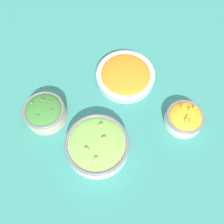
% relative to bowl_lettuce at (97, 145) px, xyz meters
% --- Properties ---
extents(ground_plane, '(3.00, 3.00, 0.00)m').
position_rel_bowl_lettuce_xyz_m(ground_plane, '(0.11, 0.08, -0.04)').
color(ground_plane, '#337F75').
extents(bowl_lettuce, '(0.21, 0.21, 0.08)m').
position_rel_bowl_lettuce_xyz_m(bowl_lettuce, '(0.00, 0.00, 0.00)').
color(bowl_lettuce, white).
rests_on(bowl_lettuce, ground_plane).
extents(bowl_carrots, '(0.22, 0.22, 0.05)m').
position_rel_bowl_lettuce_xyz_m(bowl_carrots, '(0.23, 0.19, -0.01)').
color(bowl_carrots, '#B2C1CC').
rests_on(bowl_carrots, ground_plane).
extents(bowl_broccoli, '(0.14, 0.14, 0.08)m').
position_rel_bowl_lettuce_xyz_m(bowl_broccoli, '(-0.09, 0.20, 0.00)').
color(bowl_broccoli, beige).
rests_on(bowl_broccoli, ground_plane).
extents(bowl_squash, '(0.13, 0.13, 0.07)m').
position_rel_bowl_lettuce_xyz_m(bowl_squash, '(0.31, -0.07, -0.01)').
color(bowl_squash, silver).
rests_on(bowl_squash, ground_plane).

